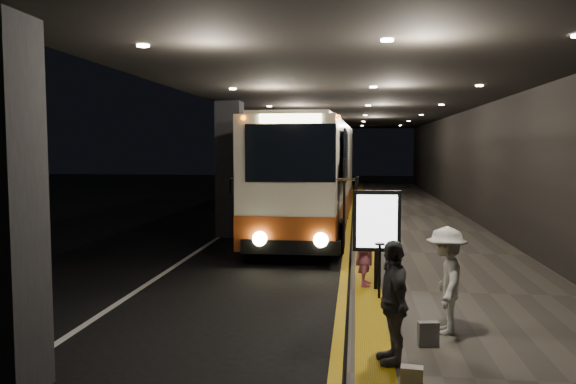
# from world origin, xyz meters

# --- Properties ---
(ground) EXTENTS (90.00, 90.00, 0.00)m
(ground) POSITION_xyz_m (0.00, 0.00, 0.00)
(ground) COLOR black
(lane_line_white) EXTENTS (0.12, 50.00, 0.01)m
(lane_line_white) POSITION_xyz_m (-1.80, 5.00, 0.01)
(lane_line_white) COLOR silver
(lane_line_white) RESTS_ON ground
(kerb_stripe_yellow) EXTENTS (0.18, 50.00, 0.01)m
(kerb_stripe_yellow) POSITION_xyz_m (2.35, 5.00, 0.01)
(kerb_stripe_yellow) COLOR gold
(kerb_stripe_yellow) RESTS_ON ground
(sidewalk) EXTENTS (4.50, 50.00, 0.15)m
(sidewalk) POSITION_xyz_m (4.75, 5.00, 0.07)
(sidewalk) COLOR #514C44
(sidewalk) RESTS_ON ground
(tactile_strip) EXTENTS (0.50, 50.00, 0.01)m
(tactile_strip) POSITION_xyz_m (2.85, 5.00, 0.16)
(tactile_strip) COLOR gold
(tactile_strip) RESTS_ON sidewalk
(terminal_wall) EXTENTS (0.10, 50.00, 6.00)m
(terminal_wall) POSITION_xyz_m (7.00, 5.00, 3.00)
(terminal_wall) COLOR black
(terminal_wall) RESTS_ON ground
(support_columns) EXTENTS (0.80, 24.80, 4.40)m
(support_columns) POSITION_xyz_m (-1.50, 4.00, 2.20)
(support_columns) COLOR black
(support_columns) RESTS_ON ground
(canopy) EXTENTS (9.00, 50.00, 0.40)m
(canopy) POSITION_xyz_m (2.50, 5.00, 4.60)
(canopy) COLOR black
(canopy) RESTS_ON support_columns
(coach_main) EXTENTS (2.76, 11.95, 3.70)m
(coach_main) POSITION_xyz_m (1.06, 4.98, 1.78)
(coach_main) COLOR beige
(coach_main) RESTS_ON ground
(coach_second) EXTENTS (2.96, 11.50, 3.58)m
(coach_second) POSITION_xyz_m (0.87, 17.50, 1.72)
(coach_second) COLOR beige
(coach_second) RESTS_ON ground
(coach_third) EXTENTS (2.99, 11.11, 3.45)m
(coach_third) POSITION_xyz_m (0.78, 30.54, 1.66)
(coach_third) COLOR beige
(coach_third) RESTS_ON ground
(passenger_boarding) EXTENTS (0.39, 0.59, 1.61)m
(passenger_boarding) POSITION_xyz_m (2.80, -2.83, 0.95)
(passenger_boarding) COLOR #BB578E
(passenger_boarding) RESTS_ON sidewalk
(passenger_waiting_white) EXTENTS (0.57, 1.07, 1.59)m
(passenger_waiting_white) POSITION_xyz_m (3.93, -5.58, 0.94)
(passenger_waiting_white) COLOR beige
(passenger_waiting_white) RESTS_ON sidewalk
(passenger_waiting_grey) EXTENTS (0.63, 1.00, 1.59)m
(passenger_waiting_grey) POSITION_xyz_m (3.07, -6.86, 0.94)
(passenger_waiting_grey) COLOR #59575D
(passenger_waiting_grey) RESTS_ON sidewalk
(bag_polka) EXTENTS (0.30, 0.17, 0.34)m
(bag_polka) POSITION_xyz_m (3.61, -6.20, 0.32)
(bag_polka) COLOR black
(bag_polka) RESTS_ON sidewalk
(bag_plain) EXTENTS (0.27, 0.18, 0.31)m
(bag_plain) POSITION_xyz_m (3.23, -7.76, 0.30)
(bag_plain) COLOR beige
(bag_plain) RESTS_ON sidewalk
(info_sign) EXTENTS (0.91, 0.13, 1.93)m
(info_sign) POSITION_xyz_m (3.00, -3.12, 1.46)
(info_sign) COLOR black
(info_sign) RESTS_ON sidewalk
(stanchion_post) EXTENTS (0.05, 0.05, 1.01)m
(stanchion_post) POSITION_xyz_m (3.03, -3.78, 0.65)
(stanchion_post) COLOR black
(stanchion_post) RESTS_ON sidewalk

